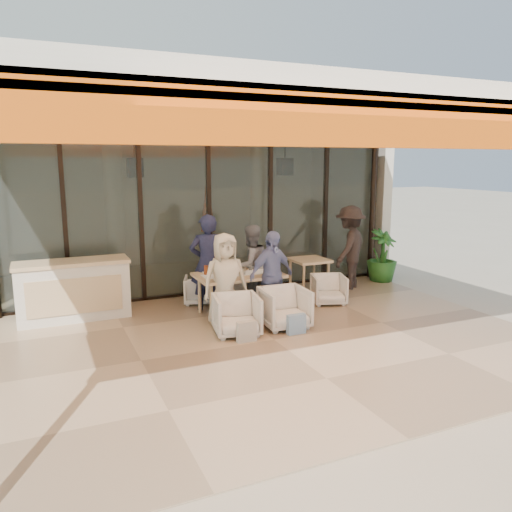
{
  "coord_description": "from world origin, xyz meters",
  "views": [
    {
      "loc": [
        -3.15,
        -6.45,
        2.69
      ],
      "look_at": [
        0.1,
        0.9,
        1.15
      ],
      "focal_mm": 35.0,
      "sensor_mm": 36.0,
      "label": 1
    }
  ],
  "objects": [
    {
      "name": "interior_block",
      "position": [
        0.01,
        5.31,
        2.23
      ],
      "size": [
        9.05,
        3.62,
        3.52
      ],
      "color": "silver",
      "rests_on": "ground"
    },
    {
      "name": "side_table",
      "position": [
        1.82,
        2.12,
        0.64
      ],
      "size": [
        0.7,
        0.7,
        0.74
      ],
      "color": "#E0BC88",
      "rests_on": "ground"
    },
    {
      "name": "chair_far_right",
      "position": [
        0.43,
        2.39,
        0.34
      ],
      "size": [
        0.82,
        0.79,
        0.67
      ],
      "primitive_type": "imported",
      "rotation": [
        0.0,
        0.0,
        2.81
      ],
      "color": "white",
      "rests_on": "ground"
    },
    {
      "name": "potted_palm",
      "position": [
        3.87,
        2.44,
        0.59
      ],
      "size": [
        0.83,
        0.83,
        1.19
      ],
      "primitive_type": "imported",
      "rotation": [
        0.0,
        0.0,
        0.29
      ],
      "color": "#1E5919",
      "rests_on": "ground"
    },
    {
      "name": "side_chair",
      "position": [
        1.82,
        1.37,
        0.31
      ],
      "size": [
        0.76,
        0.73,
        0.62
      ],
      "primitive_type": "imported",
      "rotation": [
        0.0,
        0.0,
        -0.32
      ],
      "color": "white",
      "rests_on": "ground"
    },
    {
      "name": "chair_near_left",
      "position": [
        -0.41,
        0.49,
        0.35
      ],
      "size": [
        0.79,
        0.75,
        0.71
      ],
      "primitive_type": "imported",
      "rotation": [
        0.0,
        0.0,
        -0.17
      ],
      "color": "white",
      "rests_on": "ground"
    },
    {
      "name": "terrace_floor",
      "position": [
        0.0,
        0.0,
        0.01
      ],
      "size": [
        8.0,
        6.0,
        0.01
      ],
      "primitive_type": "cube",
      "color": "tan",
      "rests_on": "ground"
    },
    {
      "name": "host_counter",
      "position": [
        -2.67,
        2.3,
        0.53
      ],
      "size": [
        1.85,
        0.65,
        1.04
      ],
      "color": "silver",
      "rests_on": "ground"
    },
    {
      "name": "terrace_structure",
      "position": [
        0.0,
        -0.26,
        3.25
      ],
      "size": [
        8.0,
        6.0,
        3.4
      ],
      "color": "silver",
      "rests_on": "ground"
    },
    {
      "name": "ground",
      "position": [
        0.0,
        0.0,
        0.0
      ],
      "size": [
        70.0,
        70.0,
        0.0
      ],
      "primitive_type": "plane",
      "color": "#C6B293",
      "rests_on": "ground"
    },
    {
      "name": "chair_near_right",
      "position": [
        0.43,
        0.49,
        0.37
      ],
      "size": [
        0.75,
        0.71,
        0.74
      ],
      "primitive_type": "imported",
      "rotation": [
        0.0,
        0.0,
        -0.05
      ],
      "color": "white",
      "rests_on": "ground"
    },
    {
      "name": "dining_table",
      "position": [
        0.0,
        1.45,
        0.69
      ],
      "size": [
        1.5,
        0.9,
        0.93
      ],
      "color": "#E0BC88",
      "rests_on": "ground"
    },
    {
      "name": "glass_storefront",
      "position": [
        0.0,
        3.0,
        1.6
      ],
      "size": [
        8.08,
        0.1,
        3.2
      ],
      "color": "#9EADA3",
      "rests_on": "ground"
    },
    {
      "name": "tote_bag_blue",
      "position": [
        0.43,
        0.09,
        0.17
      ],
      "size": [
        0.3,
        0.1,
        0.34
      ],
      "primitive_type": "cube",
      "color": "#99BFD8",
      "rests_on": "ground"
    },
    {
      "name": "diner_periwinkle",
      "position": [
        0.43,
        0.99,
        0.77
      ],
      "size": [
        0.97,
        0.59,
        1.54
      ],
      "primitive_type": "imported",
      "rotation": [
        0.0,
        0.0,
        0.25
      ],
      "color": "#6F79BA",
      "rests_on": "ground"
    },
    {
      "name": "chair_far_left",
      "position": [
        -0.41,
        2.39,
        0.3
      ],
      "size": [
        0.72,
        0.7,
        0.59
      ],
      "primitive_type": "imported",
      "rotation": [
        0.0,
        0.0,
        2.8
      ],
      "color": "white",
      "rests_on": "ground"
    },
    {
      "name": "diner_grey",
      "position": [
        0.43,
        1.89,
        0.77
      ],
      "size": [
        0.85,
        0.72,
        1.53
      ],
      "primitive_type": "imported",
      "rotation": [
        0.0,
        0.0,
        3.35
      ],
      "color": "slate",
      "rests_on": "ground"
    },
    {
      "name": "diner_navy",
      "position": [
        -0.41,
        1.89,
        0.88
      ],
      "size": [
        0.72,
        0.54,
        1.77
      ],
      "primitive_type": "imported",
      "rotation": [
        0.0,
        0.0,
        2.94
      ],
      "color": "#171A34",
      "rests_on": "ground"
    },
    {
      "name": "diner_cream",
      "position": [
        -0.41,
        0.99,
        0.77
      ],
      "size": [
        0.77,
        0.51,
        1.55
      ],
      "primitive_type": "imported",
      "rotation": [
        0.0,
        0.0,
        -0.03
      ],
      "color": "beige",
      "rests_on": "ground"
    },
    {
      "name": "tote_bag_cream",
      "position": [
        -0.41,
        0.09,
        0.17
      ],
      "size": [
        0.3,
        0.1,
        0.34
      ],
      "primitive_type": "cube",
      "color": "silver",
      "rests_on": "ground"
    },
    {
      "name": "standing_woman",
      "position": [
        2.82,
        2.18,
        0.89
      ],
      "size": [
        1.32,
        1.21,
        1.78
      ],
      "primitive_type": "imported",
      "rotation": [
        0.0,
        0.0,
        3.76
      ],
      "color": "black",
      "rests_on": "ground"
    }
  ]
}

